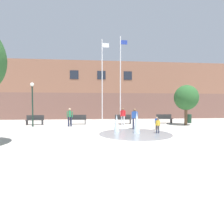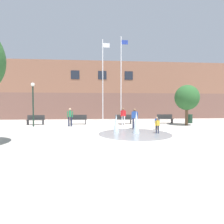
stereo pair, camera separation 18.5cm
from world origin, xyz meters
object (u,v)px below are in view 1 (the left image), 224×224
(park_bench_far_right, at_px, (164,119))
(child_in_fountain, at_px, (158,125))
(street_tree_near_building, at_px, (186,98))
(park_bench_under_left_flagpole, at_px, (78,119))
(child_running, at_px, (157,122))
(trash_can, at_px, (189,119))
(adult_watching, at_px, (123,115))
(park_bench_center, at_px, (123,119))
(lamp_post_left_lane, at_px, (32,98))
(flagpole_right, at_px, (121,77))
(adult_near_bench, at_px, (135,117))
(park_bench_left_of_flagpoles, at_px, (35,120))
(flagpole_left, at_px, (102,79))
(adult_in_red, at_px, (70,116))

(park_bench_far_right, xyz_separation_m, child_in_fountain, (-2.95, -6.11, 0.10))
(street_tree_near_building, bearing_deg, park_bench_under_left_flagpole, 169.61)
(child_running, xyz_separation_m, child_in_fountain, (-0.48, -1.50, 0.00))
(trash_can, relative_size, street_tree_near_building, 0.24)
(adult_watching, distance_m, trash_can, 7.25)
(park_bench_center, distance_m, lamp_post_left_lane, 8.47)
(park_bench_under_left_flagpole, distance_m, flagpole_right, 6.58)
(park_bench_center, height_order, adult_near_bench, adult_near_bench)
(adult_watching, distance_m, lamp_post_left_lane, 8.11)
(child_in_fountain, relative_size, street_tree_near_building, 0.27)
(street_tree_near_building, bearing_deg, lamp_post_left_lane, 178.70)
(park_bench_left_of_flagpoles, relative_size, trash_can, 1.78)
(park_bench_left_of_flagpoles, bearing_deg, park_bench_under_left_flagpole, 1.57)
(park_bench_left_of_flagpoles, distance_m, street_tree_near_building, 14.21)
(child_running, height_order, child_in_fountain, same)
(park_bench_far_right, bearing_deg, flagpole_left, 163.79)
(park_bench_left_of_flagpoles, xyz_separation_m, park_bench_center, (8.40, 0.02, 0.00))
(park_bench_left_of_flagpoles, height_order, park_bench_center, same)
(child_running, bearing_deg, lamp_post_left_lane, -170.00)
(park_bench_far_right, bearing_deg, park_bench_under_left_flagpole, -179.13)
(child_running, relative_size, adult_near_bench, 0.62)
(adult_watching, xyz_separation_m, adult_near_bench, (0.48, -2.79, 0.00))
(flagpole_right, bearing_deg, trash_can, -14.26)
(adult_near_bench, height_order, child_in_fountain, adult_near_bench)
(park_bench_left_of_flagpoles, xyz_separation_m, flagpole_left, (6.45, 2.06, 4.24))
(park_bench_far_right, height_order, lamp_post_left_lane, lamp_post_left_lane)
(adult_in_red, height_order, adult_watching, same)
(park_bench_center, relative_size, flagpole_left, 0.18)
(adult_in_red, bearing_deg, adult_near_bench, 55.59)
(flagpole_right, bearing_deg, child_in_fountain, -80.57)
(adult_watching, bearing_deg, park_bench_under_left_flagpole, 131.13)
(flagpole_left, xyz_separation_m, flagpole_right, (2.00, 0.00, 0.19))
(adult_watching, bearing_deg, park_bench_left_of_flagpoles, 138.18)
(park_bench_under_left_flagpole, relative_size, flagpole_left, 0.18)
(park_bench_far_right, distance_m, street_tree_near_building, 3.10)
(park_bench_center, bearing_deg, child_running, -67.27)
(adult_watching, height_order, flagpole_left, flagpole_left)
(child_running, height_order, adult_watching, adult_watching)
(park_bench_left_of_flagpoles, height_order, adult_near_bench, adult_near_bench)
(child_running, bearing_deg, park_bench_far_right, 88.33)
(adult_watching, bearing_deg, lamp_post_left_lane, 148.09)
(park_bench_center, bearing_deg, park_bench_under_left_flagpole, 178.79)
(adult_in_red, relative_size, adult_near_bench, 1.00)
(park_bench_left_of_flagpoles, xyz_separation_m, flagpole_right, (8.44, 2.06, 4.43))
(child_in_fountain, xyz_separation_m, trash_can, (5.60, 6.17, -0.13))
(trash_can, bearing_deg, child_in_fountain, -132.23)
(park_bench_left_of_flagpoles, distance_m, flagpole_right, 9.76)
(adult_watching, distance_m, adult_near_bench, 2.83)
(child_running, relative_size, flagpole_right, 0.11)
(park_bench_left_of_flagpoles, height_order, trash_can, park_bench_left_of_flagpoles)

